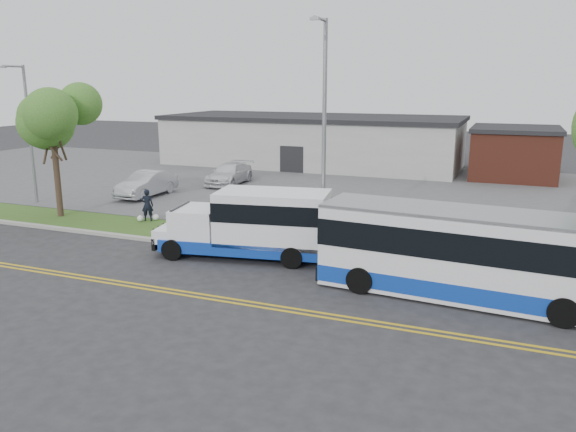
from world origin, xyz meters
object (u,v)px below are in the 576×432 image
at_px(streetlight_far, 28,129).
at_px(pedestrian, 147,205).
at_px(parked_car_a, 146,184).
at_px(shuttle_bus, 256,222).
at_px(transit_bus, 482,256).
at_px(streetlight_near, 324,129).
at_px(tree_west, 52,122).
at_px(parked_car_b, 229,174).

height_order(streetlight_far, pedestrian, streetlight_far).
xyz_separation_m(pedestrian, parked_car_a, (-3.97, 5.46, -0.05)).
height_order(shuttle_bus, transit_bus, transit_bus).
height_order(shuttle_bus, pedestrian, shuttle_bus).
bearing_deg(streetlight_near, parked_car_a, 154.16).
relative_size(tree_west, streetlight_near, 0.73).
xyz_separation_m(streetlight_far, pedestrian, (9.06, -1.42, -3.54)).
relative_size(parked_car_a, parked_car_b, 0.95).
distance_m(streetlight_far, shuttle_bus, 17.68).
bearing_deg(streetlight_near, pedestrian, 172.71).
height_order(transit_bus, pedestrian, transit_bus).
bearing_deg(shuttle_bus, parked_car_b, 111.75).
bearing_deg(shuttle_bus, streetlight_far, 154.81).
relative_size(streetlight_near, parked_car_a, 2.00).
xyz_separation_m(streetlight_near, parked_car_a, (-13.91, 6.74, -4.35)).
distance_m(shuttle_bus, parked_car_a, 14.62).
bearing_deg(parked_car_b, streetlight_near, -51.46).
bearing_deg(parked_car_b, transit_bus, -45.05).
height_order(pedestrian, parked_car_b, pedestrian).
bearing_deg(streetlight_far, shuttle_bus, -15.63).
distance_m(tree_west, shuttle_bus, 13.52).
relative_size(streetlight_near, pedestrian, 5.68).
distance_m(transit_bus, parked_car_a, 23.07).
relative_size(pedestrian, parked_car_b, 0.34).
relative_size(streetlight_near, parked_car_b, 1.91).
height_order(parked_car_a, parked_car_b, parked_car_a).
distance_m(streetlight_near, pedestrian, 10.90).
height_order(pedestrian, parked_car_a, pedestrian).
xyz_separation_m(tree_west, shuttle_bus, (12.79, -2.48, -3.62)).
distance_m(streetlight_near, parked_car_a, 16.06).
bearing_deg(parked_car_b, shuttle_bus, -61.48).
xyz_separation_m(streetlight_far, shuttle_bus, (16.79, -4.70, -2.97)).
bearing_deg(streetlight_near, streetlight_far, 171.95).
height_order(tree_west, parked_car_a, tree_west).
xyz_separation_m(tree_west, streetlight_near, (15.00, -0.47, 0.11)).
relative_size(transit_bus, parked_car_a, 2.31).
bearing_deg(shuttle_bus, transit_bus, -19.40).
bearing_deg(streetlight_near, parked_car_b, 131.33).
bearing_deg(parked_car_b, parked_car_a, -117.83).
height_order(streetlight_near, transit_bus, streetlight_near).
bearing_deg(pedestrian, parked_car_b, -109.66).
distance_m(streetlight_near, shuttle_bus, 4.78).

